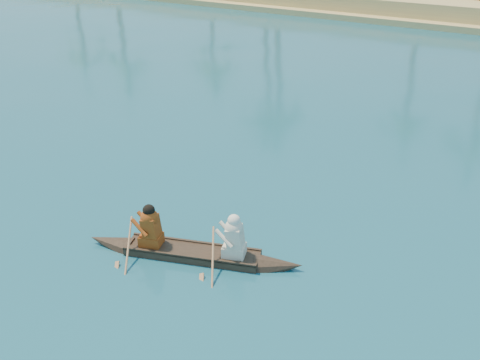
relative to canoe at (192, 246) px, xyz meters
The scene contains 1 object.
canoe is the anchor object (origin of this frame).
Camera 1 is at (-2.39, -10.77, 6.00)m, focal length 40.00 mm.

